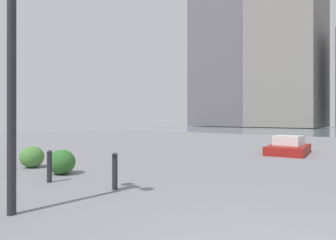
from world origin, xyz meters
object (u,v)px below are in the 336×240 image
bollard_near (115,170)px  boat (289,149)px  lamppost (12,53)px  bollard_mid (49,166)px

bollard_near → boat: (-0.49, -9.62, -0.22)m
lamppost → bollard_mid: size_ratio=4.95×
bollard_near → lamppost: bearing=92.4°
bollard_near → bollard_mid: size_ratio=1.03×
lamppost → bollard_mid: 3.30m
bollard_mid → boat: bearing=-102.6°
lamppost → boat: (-0.40, -11.78, -2.45)m
lamppost → boat: size_ratio=1.16×
bollard_mid → boat: boat is taller
lamppost → boat: 12.03m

